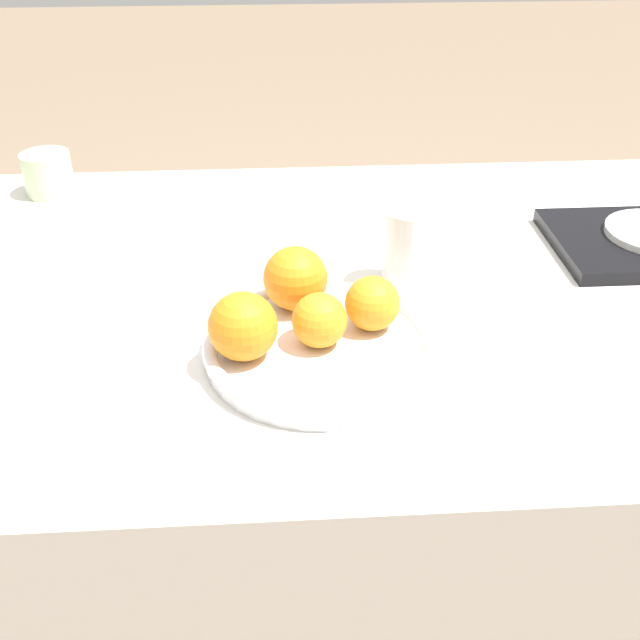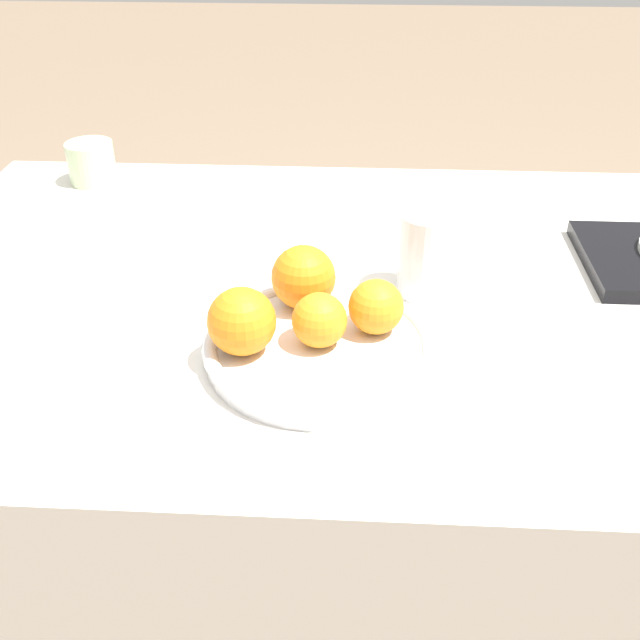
{
  "view_description": "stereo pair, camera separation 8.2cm",
  "coord_description": "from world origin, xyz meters",
  "px_view_note": "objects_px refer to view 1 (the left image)",
  "views": [
    {
      "loc": [
        -0.18,
        -0.86,
        1.2
      ],
      "look_at": [
        -0.14,
        -0.17,
        0.75
      ],
      "focal_mm": 42.0,
      "sensor_mm": 36.0,
      "label": 1
    },
    {
      "loc": [
        -0.1,
        -0.86,
        1.2
      ],
      "look_at": [
        -0.14,
        -0.17,
        0.75
      ],
      "focal_mm": 42.0,
      "sensor_mm": 36.0,
      "label": 2
    }
  ],
  "objects_px": {
    "orange_0": "(295,278)",
    "water_glass": "(410,248)",
    "orange_1": "(372,303)",
    "orange_2": "(319,320)",
    "cup_0": "(48,174)",
    "orange_3": "(243,326)",
    "fruit_platter": "(320,347)"
  },
  "relations": [
    {
      "from": "orange_0",
      "to": "water_glass",
      "type": "xyz_separation_m",
      "value": [
        0.15,
        0.07,
        -0.0
      ]
    },
    {
      "from": "orange_0",
      "to": "water_glass",
      "type": "height_order",
      "value": "water_glass"
    },
    {
      "from": "orange_1",
      "to": "orange_2",
      "type": "distance_m",
      "value": 0.07
    },
    {
      "from": "orange_1",
      "to": "cup_0",
      "type": "distance_m",
      "value": 0.66
    },
    {
      "from": "orange_1",
      "to": "water_glass",
      "type": "distance_m",
      "value": 0.14
    },
    {
      "from": "orange_0",
      "to": "orange_3",
      "type": "height_order",
      "value": "orange_0"
    },
    {
      "from": "fruit_platter",
      "to": "orange_1",
      "type": "xyz_separation_m",
      "value": [
        0.06,
        0.03,
        0.04
      ]
    },
    {
      "from": "water_glass",
      "to": "orange_0",
      "type": "bearing_deg",
      "value": -153.81
    },
    {
      "from": "orange_0",
      "to": "cup_0",
      "type": "height_order",
      "value": "orange_0"
    },
    {
      "from": "orange_1",
      "to": "orange_2",
      "type": "xyz_separation_m",
      "value": [
        -0.06,
        -0.03,
        -0.0
      ]
    },
    {
      "from": "water_glass",
      "to": "cup_0",
      "type": "distance_m",
      "value": 0.64
    },
    {
      "from": "orange_1",
      "to": "orange_0",
      "type": "bearing_deg",
      "value": 149.44
    },
    {
      "from": "orange_1",
      "to": "orange_2",
      "type": "bearing_deg",
      "value": -154.08
    },
    {
      "from": "fruit_platter",
      "to": "orange_3",
      "type": "distance_m",
      "value": 0.1
    },
    {
      "from": "orange_1",
      "to": "water_glass",
      "type": "xyz_separation_m",
      "value": [
        0.06,
        0.12,
        0.0
      ]
    },
    {
      "from": "orange_3",
      "to": "water_glass",
      "type": "relative_size",
      "value": 0.69
    },
    {
      "from": "orange_2",
      "to": "orange_0",
      "type": "bearing_deg",
      "value": 106.13
    },
    {
      "from": "water_glass",
      "to": "orange_1",
      "type": "bearing_deg",
      "value": -117.26
    },
    {
      "from": "fruit_platter",
      "to": "orange_0",
      "type": "relative_size",
      "value": 3.42
    },
    {
      "from": "orange_0",
      "to": "water_glass",
      "type": "distance_m",
      "value": 0.17
    },
    {
      "from": "orange_1",
      "to": "cup_0",
      "type": "xyz_separation_m",
      "value": [
        -0.48,
        0.46,
        -0.02
      ]
    },
    {
      "from": "orange_3",
      "to": "cup_0",
      "type": "distance_m",
      "value": 0.61
    },
    {
      "from": "orange_0",
      "to": "orange_1",
      "type": "relative_size",
      "value": 1.22
    },
    {
      "from": "fruit_platter",
      "to": "orange_0",
      "type": "distance_m",
      "value": 0.09
    },
    {
      "from": "water_glass",
      "to": "cup_0",
      "type": "height_order",
      "value": "water_glass"
    },
    {
      "from": "orange_1",
      "to": "fruit_platter",
      "type": "bearing_deg",
      "value": -153.98
    },
    {
      "from": "fruit_platter",
      "to": "orange_3",
      "type": "relative_size",
      "value": 3.49
    },
    {
      "from": "orange_0",
      "to": "orange_3",
      "type": "xyz_separation_m",
      "value": [
        -0.06,
        -0.1,
        -0.0
      ]
    },
    {
      "from": "orange_3",
      "to": "cup_0",
      "type": "bearing_deg",
      "value": 122.94
    },
    {
      "from": "orange_1",
      "to": "water_glass",
      "type": "bearing_deg",
      "value": 62.74
    },
    {
      "from": "orange_0",
      "to": "fruit_platter",
      "type": "bearing_deg",
      "value": -73.4
    },
    {
      "from": "orange_1",
      "to": "orange_3",
      "type": "relative_size",
      "value": 0.84
    }
  ]
}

